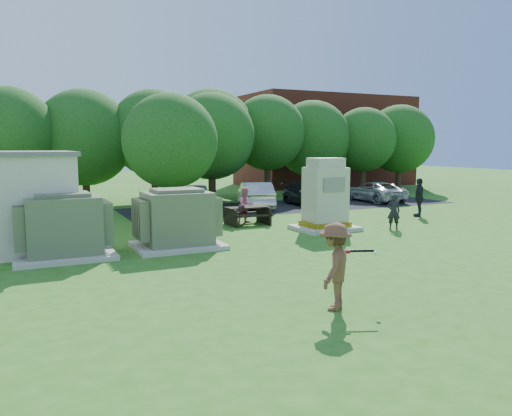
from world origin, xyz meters
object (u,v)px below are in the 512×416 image
generator_cabinet (325,199)px  person_by_generator (394,212)px  transformer_left (64,227)px  car_dark (309,195)px  person_walking_right (419,197)px  car_white (197,197)px  batter (335,266)px  car_silver_b (374,192)px  picnic_table (247,214)px  transformer_right (177,220)px  car_silver_a (255,195)px  person_at_picnic (246,205)px

generator_cabinet → person_by_generator: size_ratio=2.03×
transformer_left → car_dark: transformer_left is taller
person_walking_right → car_dark: 6.88m
person_by_generator → car_white: bearing=-29.8°
batter → person_walking_right: 15.85m
transformer_left → car_dark: bearing=31.1°
car_silver_b → picnic_table: bearing=26.9°
transformer_right → car_white: 10.12m
picnic_table → generator_cabinet: bearing=-48.7°
car_white → person_by_generator: bearing=-42.4°
transformer_left → batter: bearing=-58.6°
transformer_left → car_dark: size_ratio=0.66×
person_by_generator → picnic_table: bearing=-6.8°
person_walking_right → generator_cabinet: bearing=-40.5°
generator_cabinet → picnic_table: 3.69m
person_by_generator → person_walking_right: (3.81, 2.53, 0.22)m
person_walking_right → picnic_table: bearing=-60.9°
batter → car_silver_a: batter is taller
person_at_picnic → car_silver_b: person_at_picnic is taller
generator_cabinet → person_walking_right: 6.69m
person_at_picnic → car_silver_a: 5.56m
person_at_picnic → car_silver_a: person_at_picnic is taller
transformer_right → batter: bearing=-81.9°
generator_cabinet → transformer_left: bearing=-175.0°
person_at_picnic → car_dark: (6.23, 4.61, -0.17)m
car_silver_a → generator_cabinet: bearing=103.2°
person_by_generator → car_white: 11.05m
picnic_table → person_at_picnic: bearing=74.1°
person_by_generator → batter: bearing=73.0°
person_by_generator → car_silver_b: (6.23, 9.00, -0.11)m
transformer_right → car_dark: (10.70, 8.70, -0.31)m
car_silver_b → car_white: bearing=-0.4°
car_dark → car_white: bearing=178.0°
person_by_generator → person_at_picnic: 6.57m
picnic_table → car_silver_b: size_ratio=0.41×
car_silver_b → person_at_picnic: bearing=25.1°
person_walking_right → car_white: person_walking_right is taller
transformer_left → car_dark: 16.83m
person_walking_right → car_silver_b: person_walking_right is taller
generator_cabinet → car_dark: (4.00, 7.79, -0.67)m
person_by_generator → transformer_right: bearing=28.8°
transformer_left → car_silver_a: transformer_left is taller
batter → car_silver_a: size_ratio=0.41×
person_by_generator → person_walking_right: person_walking_right is taller
transformer_left → car_silver_b: 21.25m
picnic_table → car_silver_a: car_silver_a is taller
person_at_picnic → person_walking_right: (8.76, -1.79, 0.14)m
generator_cabinet → car_white: (-2.82, 8.44, -0.60)m
car_white → car_silver_b: bearing=14.8°
picnic_table → car_silver_a: (2.93, 5.30, 0.25)m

